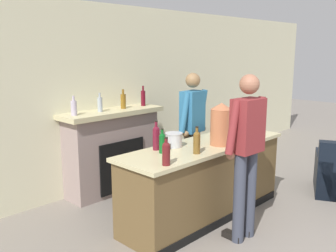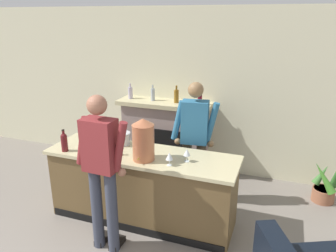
# 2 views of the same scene
# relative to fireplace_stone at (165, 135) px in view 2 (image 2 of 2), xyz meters

# --- Properties ---
(wall_back_panel) EXTENTS (12.00, 0.07, 2.75)m
(wall_back_panel) POSITION_rel_fireplace_stone_xyz_m (0.14, 0.26, 0.75)
(wall_back_panel) COLOR beige
(wall_back_panel) RESTS_ON ground_plane
(bar_counter) EXTENTS (2.45, 0.74, 0.94)m
(bar_counter) POSITION_rel_fireplace_stone_xyz_m (0.27, -1.54, -0.15)
(bar_counter) COLOR brown
(bar_counter) RESTS_ON ground_plane
(fireplace_stone) EXTENTS (1.59, 0.52, 1.54)m
(fireplace_stone) POSITION_rel_fireplace_stone_xyz_m (0.00, 0.00, 0.00)
(fireplace_stone) COLOR gray
(fireplace_stone) RESTS_ON ground_plane
(potted_plant_corner) EXTENTS (0.42, 0.45, 0.66)m
(potted_plant_corner) POSITION_rel_fireplace_stone_xyz_m (2.58, -0.25, -0.38)
(potted_plant_corner) COLOR #9A5E41
(potted_plant_corner) RESTS_ON ground_plane
(person_customer) EXTENTS (0.66, 0.31, 1.84)m
(person_customer) POSITION_rel_fireplace_stone_xyz_m (0.11, -2.22, 0.40)
(person_customer) COLOR #353A49
(person_customer) RESTS_ON ground_plane
(person_bartender) EXTENTS (0.65, 0.34, 1.77)m
(person_bartender) POSITION_rel_fireplace_stone_xyz_m (0.77, -0.89, 0.36)
(person_bartender) COLOR #4E4436
(person_bartender) RESTS_ON ground_plane
(copper_dispenser) EXTENTS (0.27, 0.31, 0.52)m
(copper_dispenser) POSITION_rel_fireplace_stone_xyz_m (0.37, -1.69, 0.58)
(copper_dispenser) COLOR #B56843
(copper_dispenser) RESTS_ON bar_counter
(ice_bucket_steel) EXTENTS (0.21, 0.21, 0.17)m
(ice_bucket_steel) POSITION_rel_fireplace_stone_xyz_m (-0.10, -1.35, 0.40)
(ice_bucket_steel) COLOR silver
(ice_bucket_steel) RESTS_ON bar_counter
(wine_bottle_chardonnay_pale) EXTENTS (0.08, 0.08, 0.35)m
(wine_bottle_chardonnay_pale) POSITION_rel_fireplace_stone_xyz_m (-0.35, -1.30, 0.47)
(wine_bottle_chardonnay_pale) COLOR maroon
(wine_bottle_chardonnay_pale) RESTS_ON bar_counter
(wine_bottle_rose_blush) EXTENTS (0.08, 0.08, 0.29)m
(wine_bottle_rose_blush) POSITION_rel_fireplace_stone_xyz_m (-0.69, -1.80, 0.45)
(wine_bottle_rose_blush) COLOR #581619
(wine_bottle_rose_blush) RESTS_ON bar_counter
(wine_bottle_cabernet_heavy) EXTENTS (0.08, 0.08, 0.31)m
(wine_bottle_cabernet_heavy) POSITION_rel_fireplace_stone_xyz_m (-0.14, -1.74, 0.46)
(wine_bottle_cabernet_heavy) COLOR brown
(wine_bottle_cabernet_heavy) RESTS_ON bar_counter
(wine_bottle_port_short) EXTENTS (0.07, 0.07, 0.28)m
(wine_bottle_port_short) POSITION_rel_fireplace_stone_xyz_m (-0.40, -1.45, 0.45)
(wine_bottle_port_short) COLOR #0E511B
(wine_bottle_port_short) RESTS_ON bar_counter
(wine_glass_by_dispenser) EXTENTS (0.08, 0.08, 0.16)m
(wine_glass_by_dispenser) POSITION_rel_fireplace_stone_xyz_m (0.87, -1.57, 0.43)
(wine_glass_by_dispenser) COLOR silver
(wine_glass_by_dispenser) RESTS_ON bar_counter
(wine_glass_near_bucket) EXTENTS (0.09, 0.09, 0.16)m
(wine_glass_near_bucket) POSITION_rel_fireplace_stone_xyz_m (0.71, -1.74, 0.43)
(wine_glass_near_bucket) COLOR silver
(wine_glass_near_bucket) RESTS_ON bar_counter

